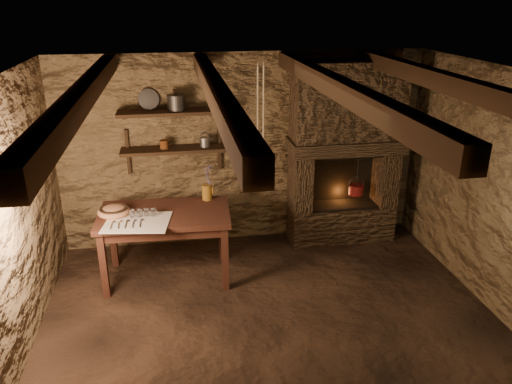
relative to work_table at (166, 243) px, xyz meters
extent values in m
plane|color=black|center=(1.00, -1.13, -0.44)|extent=(4.50, 4.50, 0.00)
cube|color=brown|center=(1.00, 0.87, 0.76)|extent=(4.50, 0.04, 2.40)
cube|color=brown|center=(1.00, -3.13, 0.76)|extent=(4.50, 0.04, 2.40)
cube|color=brown|center=(-1.25, -1.13, 0.76)|extent=(0.04, 4.00, 2.40)
cube|color=brown|center=(3.25, -1.13, 0.76)|extent=(0.04, 4.00, 2.40)
cube|color=black|center=(1.00, -1.13, 1.96)|extent=(4.50, 4.00, 0.04)
cube|color=black|center=(-0.50, -1.13, 1.87)|extent=(0.14, 3.95, 0.16)
cube|color=black|center=(0.50, -1.13, 1.87)|extent=(0.14, 3.95, 0.16)
cube|color=black|center=(1.50, -1.13, 1.87)|extent=(0.14, 3.95, 0.16)
cube|color=black|center=(2.50, -1.13, 1.87)|extent=(0.14, 3.95, 0.16)
cube|color=black|center=(0.15, 0.71, 0.86)|extent=(1.25, 0.30, 0.04)
cube|color=black|center=(0.15, 0.71, 1.31)|extent=(1.25, 0.30, 0.04)
cube|color=#312518|center=(2.25, 0.63, -0.21)|extent=(1.35, 0.45, 0.45)
cube|color=#312518|center=(1.69, 0.63, 0.39)|extent=(0.23, 0.45, 0.75)
cube|color=#312518|center=(2.81, 0.63, 0.39)|extent=(0.23, 0.45, 0.75)
cube|color=#312518|center=(2.25, 0.60, 0.84)|extent=(1.43, 0.51, 0.16)
cube|color=#312518|center=(2.25, 0.63, 1.39)|extent=(1.35, 0.45, 0.94)
cube|color=black|center=(2.25, 0.83, 0.39)|extent=(0.90, 0.06, 0.75)
cube|color=#361B12|center=(0.00, 0.00, 0.34)|extent=(1.45, 0.88, 0.06)
cube|color=#361B12|center=(0.00, 0.00, 0.25)|extent=(1.33, 0.75, 0.10)
cube|color=white|center=(-0.27, -0.22, 0.38)|extent=(0.73, 0.63, 0.01)
cylinder|color=#99681D|center=(0.49, 0.29, 0.46)|extent=(0.13, 0.13, 0.18)
torus|color=#99681D|center=(0.56, 0.29, 0.48)|extent=(0.02, 0.10, 0.10)
ellipsoid|color=#A56F47|center=(-0.53, 0.01, 0.41)|extent=(0.44, 0.44, 0.12)
cylinder|color=#2A2825|center=(0.21, 0.71, 1.42)|extent=(0.25, 0.25, 0.16)
cylinder|color=#969691|center=(-0.11, 0.81, 1.46)|extent=(0.26, 0.16, 0.24)
cylinder|color=#582B11|center=(0.04, 0.71, 0.93)|extent=(0.11, 0.11, 0.10)
cylinder|color=maroon|center=(2.42, 0.59, 0.25)|extent=(0.22, 0.22, 0.13)
torus|color=#2A2825|center=(2.42, 0.59, 0.33)|extent=(0.21, 0.01, 0.21)
cylinder|color=#2A2825|center=(2.42, 0.59, 0.50)|extent=(0.01, 0.01, 0.44)
camera|label=1|loc=(0.16, -5.06, 2.58)|focal=35.00mm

